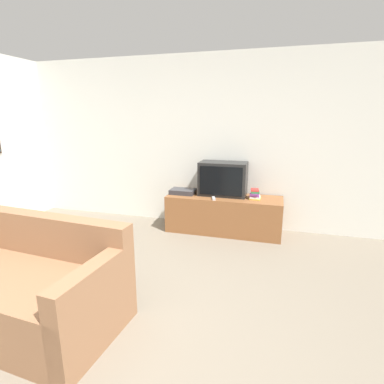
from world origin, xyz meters
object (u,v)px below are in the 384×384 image
Objects in this scene: couch at (9,284)px; book_stack at (255,194)px; set_top_box at (183,191)px; remote_on_stand at (214,198)px; television at (223,179)px; tv_stand at (224,214)px.

book_stack is (1.86, 2.46, 0.31)m from couch.
book_stack reaches higher than set_top_box.
couch is at bearing -119.72° from remote_on_stand.
book_stack is 0.59m from remote_on_stand.
television reaches higher than set_top_box.
television reaches higher than tv_stand.
couch is 9.87× the size of book_stack.
tv_stand is 2.84m from couch.
television is at bearing 169.39° from book_stack.
television is 0.52m from book_stack.
couch is 2.60m from set_top_box.
couch reaches higher than book_stack.
set_top_box is at bearing -171.35° from television.
book_stack reaches higher than tv_stand.
tv_stand is 0.53m from television.
book_stack is at bearing 18.38° from remote_on_stand.
couch is at bearing -119.89° from tv_stand.
book_stack is 1.08m from set_top_box.
television is 0.34× the size of couch.
set_top_box reaches higher than remote_on_stand.
tv_stand is 10.77× the size of remote_on_stand.
couch is (-1.38, -2.55, -0.50)m from television.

